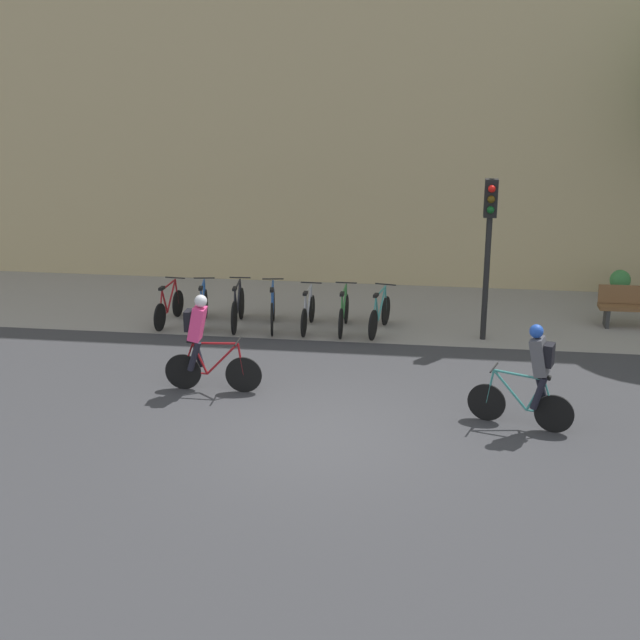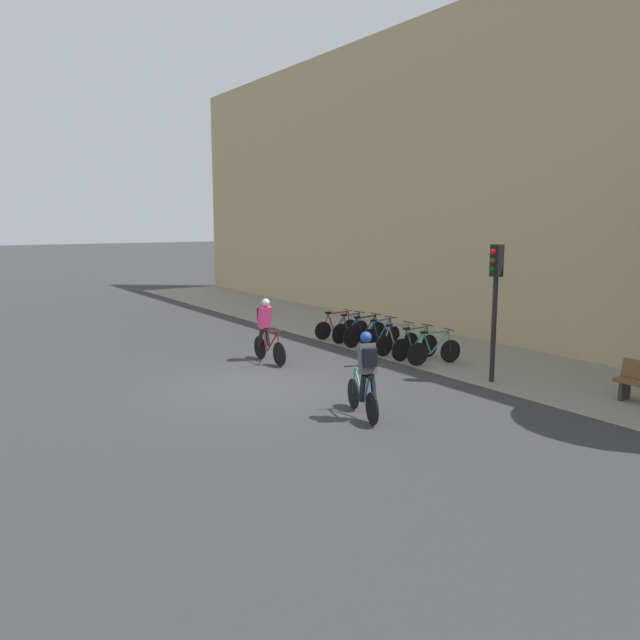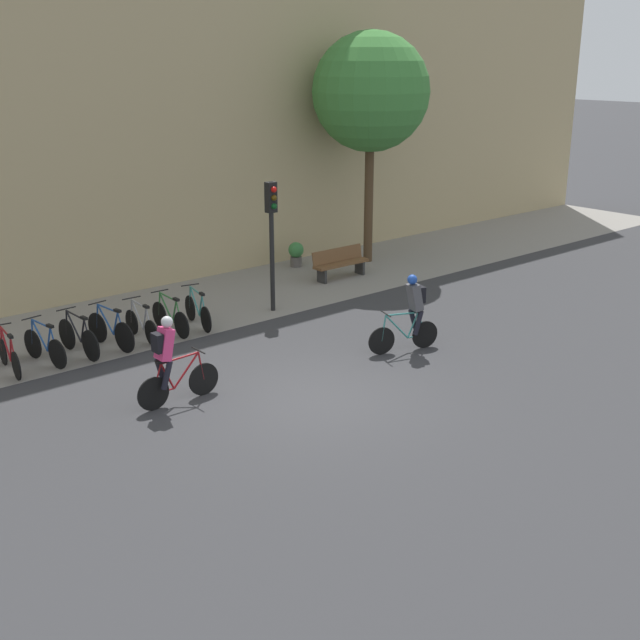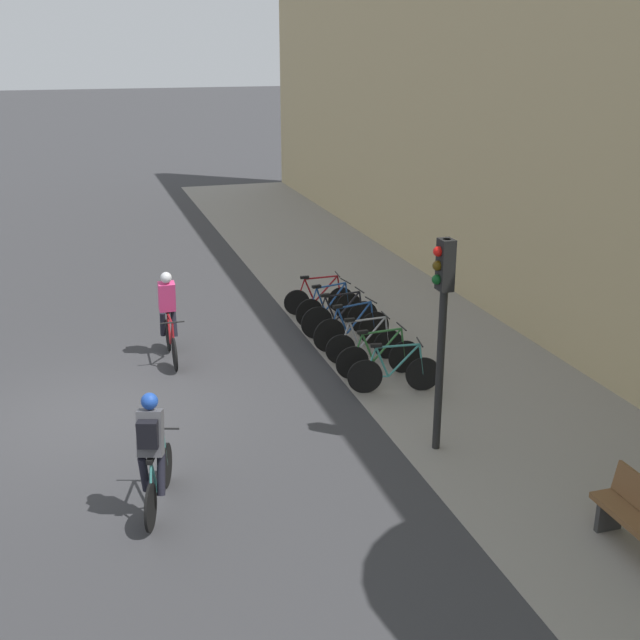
# 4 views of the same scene
# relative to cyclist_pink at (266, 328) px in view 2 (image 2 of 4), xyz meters

# --- Properties ---
(ground) EXTENTS (200.00, 200.00, 0.00)m
(ground) POSITION_rel_cyclist_pink_xyz_m (2.31, -1.59, -0.95)
(ground) COLOR #333335
(kerb_strip) EXTENTS (44.00, 4.50, 0.01)m
(kerb_strip) POSITION_rel_cyclist_pink_xyz_m (2.31, 5.16, -0.94)
(kerb_strip) COLOR gray
(kerb_strip) RESTS_ON ground
(building_facade) EXTENTS (44.00, 0.60, 10.91)m
(building_facade) POSITION_rel_cyclist_pink_xyz_m (2.31, 7.71, 4.51)
(building_facade) COLOR tan
(building_facade) RESTS_ON ground
(cyclist_pink) EXTENTS (1.75, 0.46, 1.77)m
(cyclist_pink) POSITION_rel_cyclist_pink_xyz_m (0.00, 0.00, 0.00)
(cyclist_pink) COLOR black
(cyclist_pink) RESTS_ON ground
(cyclist_grey) EXTENTS (1.66, 0.65, 1.76)m
(cyclist_grey) POSITION_rel_cyclist_pink_xyz_m (5.63, -0.89, 0.00)
(cyclist_grey) COLOR black
(cyclist_grey) RESTS_ON ground
(parked_bike_0) EXTENTS (0.46, 1.64, 0.93)m
(parked_bike_0) POSITION_rel_cyclist_pink_xyz_m (-1.71, 3.63, -0.57)
(parked_bike_0) COLOR black
(parked_bike_0) RESTS_ON ground
(parked_bike_1) EXTENTS (0.46, 1.61, 0.96)m
(parked_bike_1) POSITION_rel_cyclist_pink_xyz_m (-0.94, 3.63, -0.55)
(parked_bike_1) COLOR black
(parked_bike_1) RESTS_ON ground
(parked_bike_2) EXTENTS (0.46, 1.77, 0.99)m
(parked_bike_2) POSITION_rel_cyclist_pink_xyz_m (-0.18, 3.63, -0.53)
(parked_bike_2) COLOR black
(parked_bike_2) RESTS_ON ground
(parked_bike_3) EXTENTS (0.46, 1.73, 0.99)m
(parked_bike_3) POSITION_rel_cyclist_pink_xyz_m (0.59, 3.63, -0.53)
(parked_bike_3) COLOR black
(parked_bike_3) RESTS_ON ground
(parked_bike_4) EXTENTS (0.46, 1.60, 0.94)m
(parked_bike_4) POSITION_rel_cyclist_pink_xyz_m (1.36, 3.63, -0.57)
(parked_bike_4) COLOR black
(parked_bike_4) RESTS_ON ground
(parked_bike_5) EXTENTS (0.46, 1.69, 0.96)m
(parked_bike_5) POSITION_rel_cyclist_pink_xyz_m (2.12, 3.63, -0.55)
(parked_bike_5) COLOR black
(parked_bike_5) RESTS_ON ground
(parked_bike_6) EXTENTS (0.49, 1.67, 0.95)m
(parked_bike_6) POSITION_rel_cyclist_pink_xyz_m (2.89, 3.63, -0.56)
(parked_bike_6) COLOR black
(parked_bike_6) RESTS_ON ground
(traffic_light_pole) EXTENTS (0.26, 0.30, 3.33)m
(traffic_light_pole) POSITION_rel_cyclist_pink_xyz_m (5.06, 3.45, 1.38)
(traffic_light_pole) COLOR black
(traffic_light_pole) RESTS_ON ground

